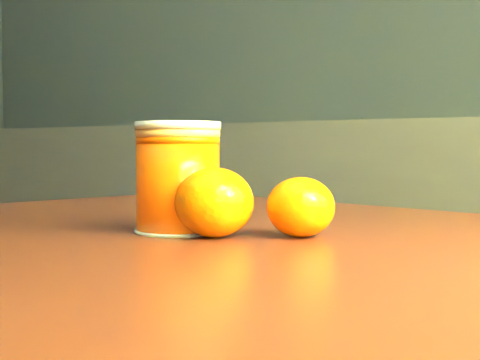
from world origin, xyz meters
The scene contains 5 objects.
kitchen_counter centered at (0.00, 1.45, 0.45)m, with size 3.15×0.60×0.90m, color #4E4D52.
table centered at (1.04, 0.13, 0.66)m, with size 1.10×0.85×0.75m.
juice_glass centered at (0.95, 0.12, 0.81)m, with size 0.08×0.08×0.10m.
orange_front centered at (1.07, 0.16, 0.78)m, with size 0.06×0.06×0.05m, color orange.
orange_back centered at (1.00, 0.12, 0.79)m, with size 0.07×0.07×0.06m, color orange.
Camera 1 is at (1.38, -0.35, 0.84)m, focal length 50.00 mm.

